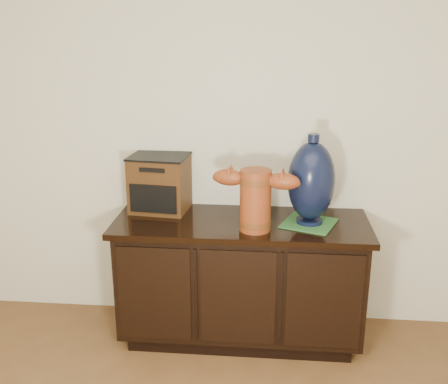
# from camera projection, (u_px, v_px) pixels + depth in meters

# --- Properties ---
(sideboard) EXTENTS (1.46, 0.56, 0.75)m
(sideboard) POSITION_uv_depth(u_px,v_px,m) (241.00, 279.00, 3.11)
(sideboard) COLOR black
(sideboard) RESTS_ON ground
(terracotta_vessel) EXTENTS (0.48, 0.20, 0.34)m
(terracotta_vessel) POSITION_uv_depth(u_px,v_px,m) (255.00, 197.00, 2.81)
(terracotta_vessel) COLOR brown
(terracotta_vessel) RESTS_ON sideboard
(tv_radio) EXTENTS (0.36, 0.31, 0.34)m
(tv_radio) POSITION_uv_depth(u_px,v_px,m) (160.00, 183.00, 3.13)
(tv_radio) COLOR #422710
(tv_radio) RESTS_ON sideboard
(green_mat) EXTENTS (0.35, 0.35, 0.01)m
(green_mat) POSITION_uv_depth(u_px,v_px,m) (309.00, 223.00, 2.96)
(green_mat) COLOR #2C632D
(green_mat) RESTS_ON sideboard
(lamp_base) EXTENTS (0.34, 0.34, 0.51)m
(lamp_base) POSITION_uv_depth(u_px,v_px,m) (311.00, 182.00, 2.88)
(lamp_base) COLOR black
(lamp_base) RESTS_ON green_mat
(spray_can) EXTENTS (0.06, 0.06, 0.16)m
(spray_can) POSITION_uv_depth(u_px,v_px,m) (265.00, 201.00, 3.09)
(spray_can) COLOR maroon
(spray_can) RESTS_ON sideboard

